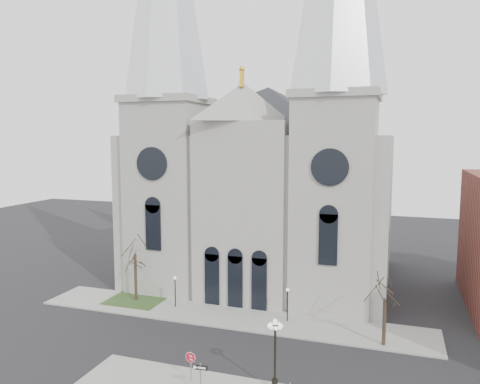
% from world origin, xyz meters
% --- Properties ---
extents(ground, '(160.00, 160.00, 0.00)m').
position_xyz_m(ground, '(0.00, 0.00, 0.00)').
color(ground, black).
rests_on(ground, ground).
extents(sidewalk_far, '(40.00, 6.00, 0.14)m').
position_xyz_m(sidewalk_far, '(0.00, 11.00, 0.07)').
color(sidewalk_far, gray).
rests_on(sidewalk_far, ground).
extents(grass_patch, '(6.00, 5.00, 0.18)m').
position_xyz_m(grass_patch, '(-11.00, 12.00, 0.09)').
color(grass_patch, '#2B451D').
rests_on(grass_patch, ground).
extents(cathedral, '(33.00, 26.66, 54.00)m').
position_xyz_m(cathedral, '(0.00, 22.86, 18.48)').
color(cathedral, '#9C9A91').
rests_on(cathedral, ground).
extents(tree_left, '(3.20, 3.20, 7.50)m').
position_xyz_m(tree_left, '(-11.00, 12.00, 5.58)').
color(tree_left, black).
rests_on(tree_left, ground).
extents(tree_right, '(3.20, 3.20, 6.00)m').
position_xyz_m(tree_right, '(15.00, 9.00, 4.47)').
color(tree_right, black).
rests_on(tree_right, ground).
extents(ped_lamp_left, '(0.32, 0.32, 3.26)m').
position_xyz_m(ped_lamp_left, '(-6.00, 11.50, 2.33)').
color(ped_lamp_left, black).
rests_on(ped_lamp_left, sidewalk_far).
extents(ped_lamp_right, '(0.32, 0.32, 3.26)m').
position_xyz_m(ped_lamp_right, '(6.00, 11.50, 2.33)').
color(ped_lamp_right, black).
rests_on(ped_lamp_right, sidewalk_far).
extents(stop_sign, '(0.75, 0.34, 2.24)m').
position_xyz_m(stop_sign, '(1.88, -1.81, 1.75)').
color(stop_sign, slate).
rests_on(stop_sign, sidewalk_near).
extents(globe_lamp, '(1.42, 1.42, 5.18)m').
position_xyz_m(globe_lamp, '(7.94, -0.96, 3.39)').
color(globe_lamp, black).
rests_on(globe_lamp, sidewalk_near).
extents(one_way_sign, '(1.03, 0.15, 2.35)m').
position_xyz_m(one_way_sign, '(3.33, -3.39, 1.71)').
color(one_way_sign, slate).
rests_on(one_way_sign, sidewalk_near).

